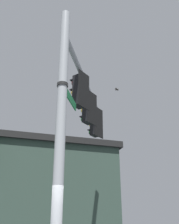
# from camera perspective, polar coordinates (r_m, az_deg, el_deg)

# --- Properties ---
(signal_pole) EXTENTS (0.24, 0.24, 7.22)m
(signal_pole) POSITION_cam_1_polar(r_m,az_deg,el_deg) (6.40, -5.96, -4.80)
(signal_pole) COLOR #ADB2B7
(signal_pole) RESTS_ON ground
(mast_arm) EXTENTS (5.04, 2.27, 0.16)m
(mast_arm) POSITION_cam_1_polar(r_m,az_deg,el_deg) (9.98, -0.70, 5.59)
(mast_arm) COLOR #ADB2B7
(traffic_light_nearest_pole) EXTENTS (0.54, 0.49, 1.31)m
(traffic_light_nearest_pole) POSITION_cam_1_polar(r_m,az_deg,el_deg) (8.78, -2.17, 4.24)
(traffic_light_nearest_pole) COLOR black
(traffic_light_mid_inner) EXTENTS (0.54, 0.49, 1.31)m
(traffic_light_mid_inner) POSITION_cam_1_polar(r_m,az_deg,el_deg) (9.97, -0.34, 0.57)
(traffic_light_mid_inner) COLOR black
(traffic_light_mid_outer) EXTENTS (0.54, 0.49, 1.31)m
(traffic_light_mid_outer) POSITION_cam_1_polar(r_m,az_deg,el_deg) (11.20, 1.09, -2.30)
(traffic_light_mid_outer) COLOR black
(street_name_sign) EXTENTS (1.35, 0.67, 0.22)m
(street_name_sign) POSITION_cam_1_polar(r_m,az_deg,el_deg) (7.29, -4.58, 3.88)
(street_name_sign) COLOR #147238
(bird_flying) EXTENTS (0.31, 0.23, 0.07)m
(bird_flying) POSITION_cam_1_polar(r_m,az_deg,el_deg) (14.32, 5.56, 4.58)
(bird_flying) COLOR #4C4742
(storefront_building) EXTENTS (11.36, 11.39, 5.80)m
(storefront_building) POSITION_cam_1_polar(r_m,az_deg,el_deg) (15.95, -13.46, -18.53)
(storefront_building) COLOR #33473D
(storefront_building) RESTS_ON ground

